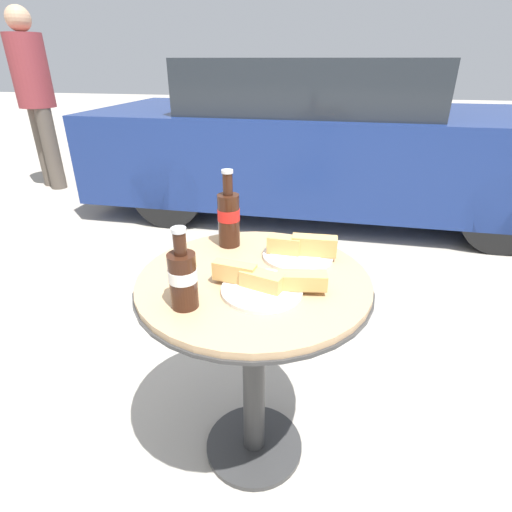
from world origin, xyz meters
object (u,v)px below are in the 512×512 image
(bistro_table, at_px, (254,323))
(parked_car, at_px, (326,141))
(cola_bottle_right, at_px, (229,217))
(lunch_plate_far, at_px, (300,250))
(cola_bottle_left, at_px, (183,277))
(lunch_plate_near, at_px, (265,283))
(pedestrian, at_px, (35,92))

(bistro_table, height_order, parked_car, parked_car)
(cola_bottle_right, bearing_deg, lunch_plate_far, -11.10)
(lunch_plate_far, bearing_deg, bistro_table, -127.72)
(cola_bottle_left, xyz_separation_m, cola_bottle_right, (0.01, 0.38, 0.02))
(lunch_plate_near, relative_size, lunch_plate_far, 1.37)
(parked_car, bearing_deg, cola_bottle_right, -94.79)
(lunch_plate_far, height_order, pedestrian, pedestrian)
(bistro_table, xyz_separation_m, parked_car, (0.09, 2.74, 0.07))
(lunch_plate_far, height_order, parked_car, parked_car)
(lunch_plate_near, distance_m, parked_car, 2.81)
(parked_car, xyz_separation_m, pedestrian, (-2.95, 0.09, 0.36))
(bistro_table, xyz_separation_m, pedestrian, (-2.87, 2.83, 0.43))
(cola_bottle_left, distance_m, lunch_plate_near, 0.23)
(bistro_table, relative_size, lunch_plate_far, 3.11)
(bistro_table, distance_m, cola_bottle_right, 0.35)
(bistro_table, relative_size, parked_car, 0.17)
(cola_bottle_right, xyz_separation_m, lunch_plate_near, (0.17, -0.27, -0.08))
(bistro_table, relative_size, lunch_plate_near, 2.27)
(bistro_table, bearing_deg, lunch_plate_far, 52.28)
(cola_bottle_left, xyz_separation_m, parked_car, (0.23, 2.92, -0.18))
(lunch_plate_far, xyz_separation_m, pedestrian, (-2.98, 2.68, 0.24))
(cola_bottle_right, bearing_deg, parked_car, 85.21)
(cola_bottle_right, height_order, parked_car, parked_car)
(cola_bottle_left, relative_size, pedestrian, 0.12)
(lunch_plate_near, height_order, lunch_plate_far, lunch_plate_far)
(parked_car, bearing_deg, bistro_table, -91.84)
(cola_bottle_right, height_order, lunch_plate_far, cola_bottle_right)
(pedestrian, bearing_deg, bistro_table, -44.68)
(cola_bottle_left, xyz_separation_m, pedestrian, (-2.73, 3.02, 0.18))
(cola_bottle_right, bearing_deg, bistro_table, -57.85)
(bistro_table, xyz_separation_m, lunch_plate_far, (0.12, 0.15, 0.19))
(bistro_table, xyz_separation_m, lunch_plate_near, (0.05, -0.07, 0.19))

